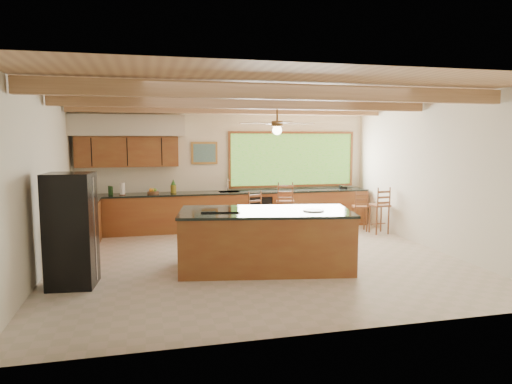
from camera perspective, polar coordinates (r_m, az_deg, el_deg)
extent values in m
plane|color=beige|center=(8.43, 0.23, -8.45)|extent=(7.20, 7.20, 0.00)
cube|color=silver|center=(11.34, -3.70, 3.14)|extent=(7.20, 0.04, 3.00)
cube|color=silver|center=(5.09, 9.03, -1.33)|extent=(7.20, 0.04, 3.00)
cube|color=silver|center=(8.10, -25.34, 1.08)|extent=(0.04, 6.50, 3.00)
cube|color=silver|center=(9.68, 21.43, 2.08)|extent=(0.04, 6.50, 3.00)
cube|color=tan|center=(8.17, 0.24, 12.31)|extent=(7.20, 6.50, 0.04)
cube|color=#AA7F55|center=(6.62, 3.63, 12.38)|extent=(7.10, 0.15, 0.22)
cube|color=#AA7F55|center=(8.64, -0.57, 11.07)|extent=(7.10, 0.15, 0.22)
cube|color=#AA7F55|center=(10.40, -2.84, 10.33)|extent=(7.10, 0.15, 0.22)
cube|color=brown|center=(10.97, -15.77, 4.88)|extent=(2.30, 0.35, 0.70)
cube|color=beige|center=(10.90, -15.88, 8.02)|extent=(2.60, 0.50, 0.48)
cylinder|color=#FFEABF|center=(10.94, -19.53, 6.68)|extent=(0.10, 0.10, 0.01)
cylinder|color=#FFEABF|center=(10.89, -12.14, 6.92)|extent=(0.10, 0.10, 0.01)
cube|color=#77AF3E|center=(11.71, 4.56, 4.08)|extent=(3.20, 0.04, 1.30)
cube|color=#A57132|center=(11.21, -6.47, 4.87)|extent=(0.64, 0.03, 0.54)
cube|color=#3E705B|center=(11.19, -6.46, 4.86)|extent=(0.54, 0.01, 0.44)
cube|color=brown|center=(11.12, -3.36, -2.42)|extent=(7.00, 0.65, 0.88)
cube|color=black|center=(11.06, -3.37, -0.07)|extent=(7.04, 0.69, 0.04)
cube|color=brown|center=(9.51, -21.37, -4.45)|extent=(0.65, 2.35, 0.88)
cube|color=black|center=(9.43, -21.48, -1.70)|extent=(0.69, 2.39, 0.04)
cube|color=black|center=(10.95, 0.56, -2.66)|extent=(0.60, 0.02, 0.78)
cube|color=silver|center=(11.06, -3.37, -0.04)|extent=(0.50, 0.38, 0.03)
cylinder|color=silver|center=(11.23, -3.56, 0.91)|extent=(0.03, 0.03, 0.30)
cylinder|color=silver|center=(11.12, -3.48, 1.53)|extent=(0.03, 0.20, 0.03)
cylinder|color=silver|center=(10.83, -16.38, 0.38)|extent=(0.11, 0.11, 0.28)
cylinder|color=#1D3D18|center=(11.01, -17.86, 0.21)|extent=(0.06, 0.06, 0.20)
cylinder|color=#1D3D18|center=(10.88, -17.60, 0.16)|extent=(0.06, 0.06, 0.20)
cube|color=black|center=(11.93, 10.83, 0.62)|extent=(0.21, 0.18, 0.08)
cube|color=brown|center=(7.78, 1.18, -6.11)|extent=(3.01, 1.77, 0.96)
cube|color=black|center=(7.68, 1.19, -2.47)|extent=(3.06, 1.82, 0.04)
cube|color=black|center=(7.65, -4.45, -2.28)|extent=(0.71, 0.60, 0.02)
cylinder|color=silver|center=(7.69, 7.20, -2.29)|extent=(0.35, 0.35, 0.02)
cube|color=black|center=(7.32, -22.10, -4.44)|extent=(0.73, 0.71, 1.70)
cube|color=silver|center=(7.28, -19.51, -4.39)|extent=(0.02, 0.05, 1.56)
cube|color=brown|center=(9.86, -0.72, -2.25)|extent=(0.51, 0.51, 0.04)
cylinder|color=brown|center=(9.74, -1.41, -4.42)|extent=(0.04, 0.04, 0.65)
cylinder|color=brown|center=(9.81, 0.38, -4.34)|extent=(0.04, 0.04, 0.65)
cylinder|color=brown|center=(10.04, -1.79, -4.09)|extent=(0.04, 0.04, 0.65)
cylinder|color=brown|center=(10.11, -0.05, -4.01)|extent=(0.04, 0.04, 0.65)
cube|color=brown|center=(10.94, 3.63, -1.12)|extent=(0.51, 0.51, 0.04)
cylinder|color=brown|center=(10.79, 3.03, -3.21)|extent=(0.04, 0.04, 0.69)
cylinder|color=brown|center=(10.89, 4.72, -3.13)|extent=(0.04, 0.04, 0.69)
cylinder|color=brown|center=(11.10, 2.53, -2.92)|extent=(0.04, 0.04, 0.69)
cylinder|color=brown|center=(11.20, 4.18, -2.85)|extent=(0.04, 0.04, 0.69)
cube|color=brown|center=(11.15, 12.89, -1.78)|extent=(0.43, 0.43, 0.04)
cylinder|color=brown|center=(11.01, 12.52, -3.48)|extent=(0.03, 0.03, 0.57)
cylinder|color=brown|center=(11.14, 13.80, -3.40)|extent=(0.03, 0.03, 0.57)
cylinder|color=brown|center=(11.26, 11.90, -3.24)|extent=(0.03, 0.03, 0.57)
cylinder|color=brown|center=(11.38, 13.16, -3.17)|extent=(0.03, 0.03, 0.57)
cube|color=brown|center=(10.96, 15.16, -1.61)|extent=(0.42, 0.42, 0.04)
cylinder|color=brown|center=(10.80, 14.78, -3.55)|extent=(0.04, 0.04, 0.64)
cylinder|color=brown|center=(10.95, 16.21, -3.45)|extent=(0.04, 0.04, 0.64)
cylinder|color=brown|center=(11.07, 14.02, -3.28)|extent=(0.04, 0.04, 0.64)
cylinder|color=brown|center=(11.22, 15.42, -3.19)|extent=(0.04, 0.04, 0.64)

